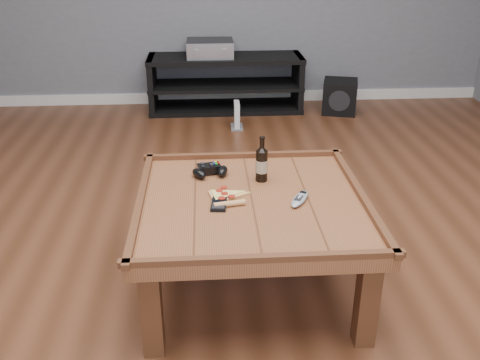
{
  "coord_description": "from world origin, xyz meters",
  "views": [
    {
      "loc": [
        -0.19,
        -2.08,
        1.52
      ],
      "look_at": [
        -0.05,
        0.06,
        0.52
      ],
      "focal_mm": 40.0,
      "sensor_mm": 36.0,
      "label": 1
    }
  ],
  "objects": [
    {
      "name": "baseboard",
      "position": [
        0.0,
        2.99,
        0.05
      ],
      "size": [
        5.0,
        0.02,
        0.1
      ],
      "primitive_type": "cube",
      "color": "silver",
      "rests_on": "ground"
    },
    {
      "name": "coffee_table",
      "position": [
        0.0,
        0.0,
        0.39
      ],
      "size": [
        1.03,
        1.03,
        0.48
      ],
      "color": "brown",
      "rests_on": "ground"
    },
    {
      "name": "game_controller",
      "position": [
        -0.18,
        0.27,
        0.47
      ],
      "size": [
        0.19,
        0.15,
        0.05
      ],
      "rotation": [
        0.0,
        0.0,
        0.2
      ],
      "color": "black",
      "rests_on": "coffee_table"
    },
    {
      "name": "av_receiver",
      "position": [
        -0.14,
        2.74,
        0.57
      ],
      "size": [
        0.41,
        0.35,
        0.14
      ],
      "rotation": [
        0.0,
        0.0,
        0.0
      ],
      "color": "black",
      "rests_on": "media_console"
    },
    {
      "name": "ground",
      "position": [
        0.0,
        0.0,
        0.0
      ],
      "size": [
        6.0,
        6.0,
        0.0
      ],
      "primitive_type": "plane",
      "color": "#452413",
      "rests_on": "ground"
    },
    {
      "name": "pizza_slice",
      "position": [
        -0.12,
        0.02,
        0.46
      ],
      "size": [
        0.2,
        0.27,
        0.03
      ],
      "rotation": [
        0.0,
        0.0,
        0.2
      ],
      "color": "tan",
      "rests_on": "coffee_table"
    },
    {
      "name": "subwoofer",
      "position": [
        1.04,
        2.6,
        0.15
      ],
      "size": [
        0.36,
        0.36,
        0.3
      ],
      "rotation": [
        0.0,
        0.0,
        -0.26
      ],
      "color": "black",
      "rests_on": "ground"
    },
    {
      "name": "remote_control",
      "position": [
        0.21,
        -0.03,
        0.46
      ],
      "size": [
        0.13,
        0.17,
        0.02
      ],
      "rotation": [
        0.0,
        0.0,
        -0.49
      ],
      "color": "#90949C",
      "rests_on": "coffee_table"
    },
    {
      "name": "beer_bottle",
      "position": [
        0.06,
        0.2,
        0.54
      ],
      "size": [
        0.06,
        0.06,
        0.22
      ],
      "color": "black",
      "rests_on": "coffee_table"
    },
    {
      "name": "game_console",
      "position": [
        0.07,
        2.22,
        0.1
      ],
      "size": [
        0.1,
        0.18,
        0.22
      ],
      "rotation": [
        0.0,
        0.0,
        -0.02
      ],
      "color": "slate",
      "rests_on": "ground"
    },
    {
      "name": "smartphone",
      "position": [
        -0.15,
        -0.05,
        0.46
      ],
      "size": [
        0.08,
        0.13,
        0.02
      ],
      "rotation": [
        0.0,
        0.0,
        -0.1
      ],
      "color": "black",
      "rests_on": "coffee_table"
    },
    {
      "name": "media_console",
      "position": [
        0.0,
        2.75,
        0.25
      ],
      "size": [
        1.4,
        0.45,
        0.5
      ],
      "color": "black",
      "rests_on": "ground"
    }
  ]
}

